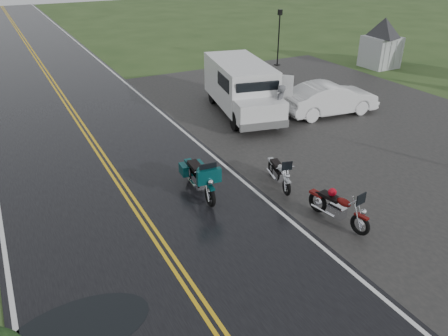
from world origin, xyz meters
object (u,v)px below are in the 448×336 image
at_px(van_white, 236,104).
at_px(person_at_van, 279,108).
at_px(motorcycle_teal, 210,188).
at_px(motorcycle_silver, 287,181).
at_px(motorcycle_red, 361,217).
at_px(sedan_white, 330,99).
at_px(lamp_post_far_right, 279,38).
at_px(visitor_center, 384,30).

bearing_deg(van_white, person_at_van, -8.41).
bearing_deg(motorcycle_teal, motorcycle_silver, -8.01).
bearing_deg(motorcycle_red, sedan_white, 44.62).
bearing_deg(lamp_post_far_right, sedan_white, -109.79).
relative_size(person_at_van, lamp_post_far_right, 0.53).
relative_size(motorcycle_red, motorcycle_silver, 1.09).
bearing_deg(lamp_post_far_right, visitor_center, -31.39).
height_order(visitor_center, motorcycle_teal, visitor_center).
xyz_separation_m(motorcycle_teal, person_at_van, (5.66, 4.49, 0.26)).
distance_m(motorcycle_teal, van_white, 6.47).
relative_size(visitor_center, sedan_white, 3.45).
distance_m(visitor_center, lamp_post_far_right, 6.81).
distance_m(motorcycle_red, lamp_post_far_right, 19.63).
height_order(motorcycle_teal, van_white, van_white).
bearing_deg(visitor_center, person_at_van, -154.04).
xyz_separation_m(visitor_center, lamp_post_far_right, (-5.80, 3.54, -0.56)).
height_order(motorcycle_red, person_at_van, person_at_van).
relative_size(motorcycle_red, motorcycle_teal, 0.87).
bearing_deg(lamp_post_far_right, motorcycle_red, -117.79).
relative_size(sedan_white, lamp_post_far_right, 1.26).
xyz_separation_m(visitor_center, motorcycle_teal, (-17.94, -10.47, -1.68)).
height_order(person_at_van, sedan_white, person_at_van).
height_order(visitor_center, person_at_van, visitor_center).
distance_m(motorcycle_teal, sedan_white, 10.08).
bearing_deg(van_white, sedan_white, 8.37).
height_order(sedan_white, lamp_post_far_right, lamp_post_far_right).
height_order(visitor_center, van_white, visitor_center).
bearing_deg(motorcycle_teal, lamp_post_far_right, 53.74).
height_order(motorcycle_red, motorcycle_teal, motorcycle_teal).
xyz_separation_m(sedan_white, lamp_post_far_right, (3.30, 9.17, 1.07)).
bearing_deg(van_white, lamp_post_far_right, 58.96).
relative_size(motorcycle_red, sedan_white, 0.46).
bearing_deg(sedan_white, person_at_van, 102.97).
distance_m(motorcycle_red, van_white, 8.56).
distance_m(visitor_center, motorcycle_red, 20.40).
relative_size(motorcycle_silver, sedan_white, 0.42).
relative_size(visitor_center, person_at_van, 8.16).
height_order(motorcycle_silver, van_white, van_white).
xyz_separation_m(visitor_center, person_at_van, (-12.29, -5.98, -1.42)).
bearing_deg(lamp_post_far_right, motorcycle_teal, -130.93).
height_order(motorcycle_teal, sedan_white, sedan_white).
xyz_separation_m(motorcycle_teal, sedan_white, (8.85, 4.84, 0.05)).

